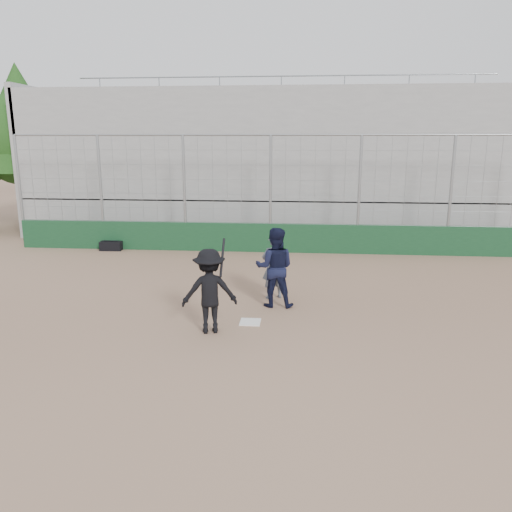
# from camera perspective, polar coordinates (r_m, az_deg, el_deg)

# --- Properties ---
(ground) EXTENTS (90.00, 90.00, 0.00)m
(ground) POSITION_cam_1_polar(r_m,az_deg,el_deg) (10.86, -0.66, -7.61)
(ground) COLOR brown
(ground) RESTS_ON ground
(home_plate) EXTENTS (0.44, 0.44, 0.02)m
(home_plate) POSITION_cam_1_polar(r_m,az_deg,el_deg) (10.86, -0.66, -7.55)
(home_plate) COLOR white
(home_plate) RESTS_ON ground
(backstop) EXTENTS (18.10, 0.25, 4.04)m
(backstop) POSITION_cam_1_polar(r_m,az_deg,el_deg) (17.37, 1.65, 3.59)
(backstop) COLOR #11361C
(backstop) RESTS_ON ground
(bleachers) EXTENTS (20.25, 6.70, 6.98)m
(bleachers) POSITION_cam_1_polar(r_m,az_deg,el_deg) (22.09, 2.48, 10.77)
(bleachers) COLOR gray
(bleachers) RESTS_ON ground
(tree_left) EXTENTS (4.48, 4.48, 7.00)m
(tree_left) POSITION_cam_1_polar(r_m,az_deg,el_deg) (24.29, -25.29, 13.24)
(tree_left) COLOR #3D2516
(tree_left) RESTS_ON ground
(batter_at_plate) EXTENTS (1.24, 0.89, 1.89)m
(batter_at_plate) POSITION_cam_1_polar(r_m,az_deg,el_deg) (10.14, -5.34, -4.00)
(batter_at_plate) COLOR black
(batter_at_plate) RESTS_ON ground
(catcher_crouched) EXTENTS (0.95, 0.76, 1.26)m
(catcher_crouched) POSITION_cam_1_polar(r_m,az_deg,el_deg) (11.68, 2.14, -2.84)
(catcher_crouched) COLOR black
(catcher_crouched) RESTS_ON ground
(umpire) EXTENTS (0.68, 0.56, 1.45)m
(umpire) POSITION_cam_1_polar(r_m,az_deg,el_deg) (12.29, 2.00, -1.58)
(umpire) COLOR #525B69
(umpire) RESTS_ON ground
(equipment_bag) EXTENTS (0.77, 0.34, 0.36)m
(equipment_bag) POSITION_cam_1_polar(r_m,az_deg,el_deg) (18.44, -16.24, 1.12)
(equipment_bag) COLOR black
(equipment_bag) RESTS_ON ground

